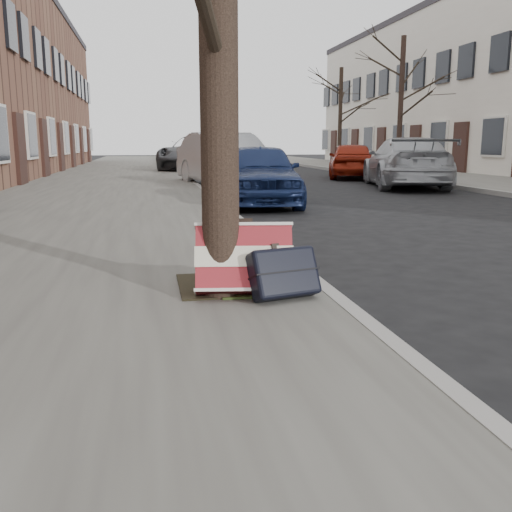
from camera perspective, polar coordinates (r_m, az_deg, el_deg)
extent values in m
cube|color=slate|center=(18.40, -14.10, 7.12)|extent=(5.00, 70.00, 0.12)
cube|color=slate|center=(21.14, 19.07, 7.33)|extent=(4.00, 70.00, 0.12)
cube|color=black|center=(4.72, -2.54, -2.84)|extent=(0.85, 0.85, 0.02)
cube|color=maroon|center=(4.34, -1.21, -0.38)|extent=(0.78, 0.50, 0.56)
cube|color=black|center=(4.26, 2.79, -1.65)|extent=(0.59, 0.44, 0.41)
imported|color=#131F46|center=(12.00, 0.34, 8.24)|extent=(1.92, 3.95, 1.30)
imported|color=#B4B7BC|center=(16.80, -3.00, 9.56)|extent=(2.69, 5.04, 1.58)
imported|color=#35363A|center=(26.22, -5.78, 10.15)|extent=(4.37, 6.33, 1.61)
imported|color=#9A9DA2|center=(17.31, 14.76, 9.02)|extent=(3.17, 5.27, 1.43)
imported|color=maroon|center=(21.34, 9.48, 9.43)|extent=(2.63, 4.16, 1.32)
cylinder|color=black|center=(23.72, 14.27, 14.38)|extent=(0.20, 0.20, 5.19)
cylinder|color=black|center=(30.39, 8.42, 13.57)|extent=(0.20, 0.20, 4.91)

